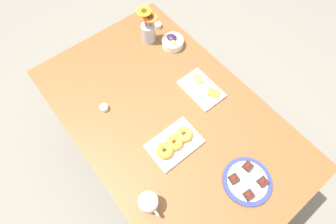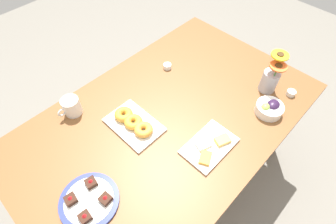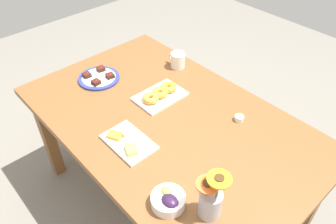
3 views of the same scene
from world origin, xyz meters
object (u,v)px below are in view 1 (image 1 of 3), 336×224
object	(u,v)px
grape_bowl	(173,42)
jam_cup_berry	(104,108)
dining_table	(168,122)
croissant_platter	(174,143)
coffee_mug	(149,203)
dessert_plate	(247,181)
flower_vase	(148,31)
cheese_platter	(202,89)
jam_cup_honey	(158,25)

from	to	relation	value
grape_bowl	jam_cup_berry	size ratio (longest dim) A/B	2.95
dining_table	croissant_platter	world-z (taller)	croissant_platter
coffee_mug	dessert_plate	size ratio (longest dim) A/B	0.51
grape_bowl	flower_vase	distance (m)	0.17
coffee_mug	flower_vase	size ratio (longest dim) A/B	0.53
cheese_platter	coffee_mug	bearing A→B (deg)	-62.92
coffee_mug	croissant_platter	xyz separation A→B (m)	(-0.16, 0.29, -0.03)
coffee_mug	jam_cup_berry	size ratio (longest dim) A/B	2.62
cheese_platter	croissant_platter	world-z (taller)	croissant_platter
croissant_platter	dessert_plate	world-z (taller)	dessert_plate
dining_table	jam_cup_berry	xyz separation A→B (m)	(-0.26, -0.26, 0.10)
jam_cup_honey	grape_bowl	bearing A→B (deg)	-7.72
cheese_platter	grape_bowl	bearing A→B (deg)	167.36
grape_bowl	jam_cup_honey	xyz separation A→B (m)	(-0.19, 0.03, -0.01)
cheese_platter	jam_cup_berry	world-z (taller)	cheese_platter
cheese_platter	flower_vase	xyz separation A→B (m)	(-0.52, -0.01, 0.07)
cheese_platter	flower_vase	size ratio (longest dim) A/B	1.10
jam_cup_berry	flower_vase	distance (m)	0.59
croissant_platter	jam_cup_berry	world-z (taller)	croissant_platter
jam_cup_honey	croissant_platter	bearing A→B (deg)	-32.06
jam_cup_honey	flower_vase	distance (m)	0.15
dining_table	jam_cup_berry	size ratio (longest dim) A/B	33.33
croissant_platter	coffee_mug	bearing A→B (deg)	-60.85
dining_table	grape_bowl	size ratio (longest dim) A/B	11.32
coffee_mug	flower_vase	world-z (taller)	flower_vase
coffee_mug	jam_cup_berry	xyz separation A→B (m)	(-0.59, 0.12, -0.03)
coffee_mug	flower_vase	distance (m)	1.06
dining_table	cheese_platter	xyz separation A→B (m)	(-0.01, 0.27, 0.10)
cheese_platter	jam_cup_berry	xyz separation A→B (m)	(-0.26, -0.53, 0.00)
cheese_platter	jam_cup_honey	size ratio (longest dim) A/B	5.42
croissant_platter	jam_cup_honey	size ratio (longest dim) A/B	5.83
jam_cup_honey	jam_cup_berry	distance (m)	0.72
jam_cup_berry	flower_vase	bearing A→B (deg)	116.76
coffee_mug	cheese_platter	world-z (taller)	coffee_mug
jam_cup_berry	coffee_mug	bearing A→B (deg)	-11.10
jam_cup_honey	flower_vase	world-z (taller)	flower_vase
grape_bowl	dining_table	bearing A→B (deg)	-42.19
dessert_plate	cheese_platter	bearing A→B (deg)	160.51
grape_bowl	jam_cup_berry	xyz separation A→B (m)	(0.13, -0.62, -0.01)
dessert_plate	jam_cup_berry	bearing A→B (deg)	-157.48
grape_bowl	dessert_plate	bearing A→B (deg)	-16.74
jam_cup_honey	flower_vase	bearing A→B (deg)	-65.04
coffee_mug	jam_cup_honey	world-z (taller)	coffee_mug
grape_bowl	jam_cup_berry	distance (m)	0.63
flower_vase	dessert_plate	bearing A→B (deg)	-9.95
croissant_platter	grape_bowl	bearing A→B (deg)	141.43
croissant_platter	jam_cup_honey	xyz separation A→B (m)	(-0.74, 0.47, -0.01)
coffee_mug	jam_cup_honey	bearing A→B (deg)	140.11
coffee_mug	dessert_plate	distance (m)	0.50
jam_cup_honey	dessert_plate	xyz separation A→B (m)	(1.13, -0.31, -0.00)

